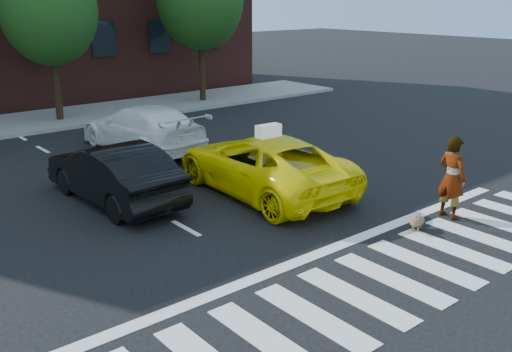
{
  "coord_description": "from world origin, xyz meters",
  "views": [
    {
      "loc": [
        -7.83,
        -5.6,
        4.92
      ],
      "look_at": [
        -0.16,
        3.7,
        1.1
      ],
      "focal_mm": 40.0,
      "sensor_mm": 36.0,
      "label": 1
    }
  ],
  "objects_px": {
    "white_suv": "(142,128)",
    "taxi": "(263,164)",
    "dog": "(417,222)",
    "woman": "(452,178)",
    "black_sedan": "(114,173)"
  },
  "relations": [
    {
      "from": "white_suv",
      "to": "taxi",
      "type": "bearing_deg",
      "value": 88.72
    },
    {
      "from": "dog",
      "to": "woman",
      "type": "bearing_deg",
      "value": -22.01
    },
    {
      "from": "black_sedan",
      "to": "white_suv",
      "type": "relative_size",
      "value": 0.87
    },
    {
      "from": "black_sedan",
      "to": "white_suv",
      "type": "bearing_deg",
      "value": -128.92
    },
    {
      "from": "taxi",
      "to": "woman",
      "type": "distance_m",
      "value": 4.65
    },
    {
      "from": "white_suv",
      "to": "woman",
      "type": "bearing_deg",
      "value": 99.56
    },
    {
      "from": "taxi",
      "to": "dog",
      "type": "distance_m",
      "value": 4.27
    },
    {
      "from": "black_sedan",
      "to": "woman",
      "type": "bearing_deg",
      "value": 130.73
    },
    {
      "from": "black_sedan",
      "to": "white_suv",
      "type": "distance_m",
      "value": 5.01
    },
    {
      "from": "taxi",
      "to": "white_suv",
      "type": "bearing_deg",
      "value": -83.74
    },
    {
      "from": "white_suv",
      "to": "woman",
      "type": "height_order",
      "value": "woman"
    },
    {
      "from": "woman",
      "to": "dog",
      "type": "height_order",
      "value": "woman"
    },
    {
      "from": "taxi",
      "to": "white_suv",
      "type": "xyz_separation_m",
      "value": [
        -0.34,
        5.8,
        -0.01
      ]
    },
    {
      "from": "dog",
      "to": "white_suv",
      "type": "bearing_deg",
      "value": 74.33
    },
    {
      "from": "woman",
      "to": "white_suv",
      "type": "bearing_deg",
      "value": 18.2
    }
  ]
}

